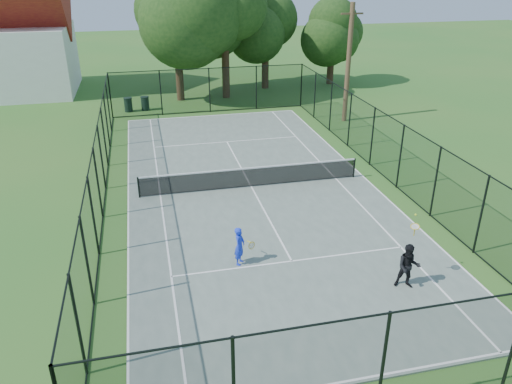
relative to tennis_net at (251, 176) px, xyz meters
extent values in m
plane|color=#286322|center=(0.00, 0.00, -0.58)|extent=(120.00, 120.00, 0.00)
cube|color=#5A695F|center=(0.00, 0.00, -0.55)|extent=(11.00, 24.00, 0.06)
cylinder|color=black|center=(-5.00, 0.00, -0.04)|extent=(0.08, 0.08, 0.95)
cylinder|color=black|center=(5.00, 0.00, -0.04)|extent=(0.08, 0.08, 0.95)
cube|color=black|center=(0.00, 0.00, -0.04)|extent=(10.00, 0.03, 0.88)
cube|color=white|center=(0.00, 0.00, 0.40)|extent=(10.00, 0.05, 0.06)
cylinder|color=#332114|center=(-1.66, 16.77, 1.29)|extent=(0.56, 0.56, 3.74)
sphere|color=#173411|center=(-1.66, 16.77, 4.85)|extent=(6.76, 6.76, 6.76)
cylinder|color=#332114|center=(1.78, 16.75, 1.38)|extent=(0.56, 0.56, 3.92)
sphere|color=#173411|center=(1.78, 16.75, 5.10)|extent=(7.03, 7.03, 7.03)
cylinder|color=#332114|center=(5.41, 19.12, 1.07)|extent=(0.56, 0.56, 3.29)
sphere|color=#173411|center=(5.41, 19.12, 4.01)|extent=(5.22, 5.22, 5.22)
cylinder|color=#332114|center=(11.12, 19.42, 0.79)|extent=(0.56, 0.56, 2.74)
sphere|color=#173411|center=(11.12, 19.42, 3.36)|extent=(4.78, 4.78, 4.78)
cylinder|color=black|center=(-5.46, 14.37, -0.12)|extent=(0.54, 0.54, 0.92)
cylinder|color=black|center=(-5.46, 14.37, 0.37)|extent=(0.58, 0.58, 0.05)
cylinder|color=black|center=(-4.32, 14.48, -0.12)|extent=(0.54, 0.54, 0.91)
cylinder|color=black|center=(-4.32, 14.48, 0.35)|extent=(0.58, 0.58, 0.05)
cylinder|color=#4C3823|center=(8.19, 9.00, 3.04)|extent=(0.30, 0.30, 7.25)
cube|color=#4C3823|center=(8.19, 9.00, 6.02)|extent=(1.40, 0.10, 0.10)
imported|color=#1A33DF|center=(-1.77, -6.11, 0.16)|extent=(0.53, 0.59, 1.37)
torus|color=gold|center=(-1.32, -5.96, 0.03)|extent=(0.27, 0.18, 0.29)
cylinder|color=silver|center=(-1.32, -5.96, 0.03)|extent=(0.23, 0.15, 0.25)
imported|color=black|center=(3.09, -8.62, 0.23)|extent=(0.89, 0.80, 1.51)
torus|color=gold|center=(3.34, -8.27, 1.43)|extent=(0.30, 0.28, 0.14)
cylinder|color=silver|center=(3.34, -8.27, 1.43)|extent=(0.26, 0.24, 0.11)
sphere|color=#CCE526|center=(3.46, -8.02, 1.70)|extent=(0.07, 0.07, 0.07)
camera|label=1|loc=(-4.48, -20.29, 8.86)|focal=35.00mm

